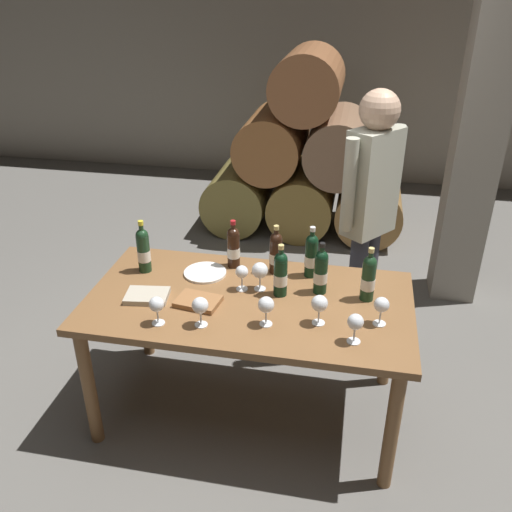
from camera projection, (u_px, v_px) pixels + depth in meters
ground_plane at (249, 408)px, 3.23m from camera, size 14.00×14.00×0.00m
cellar_back_wall at (324, 56)px, 6.21m from camera, size 10.00×0.24×2.80m
barrel_stack at (305, 162)px, 5.17m from camera, size 1.86×0.90×1.69m
stone_pillar at (480, 130)px, 3.78m from camera, size 0.32×0.32×2.60m
dining_table at (249, 313)px, 2.91m from camera, size 1.70×0.90×0.76m
wine_bottle_0 at (368, 278)px, 2.81m from camera, size 0.07×0.07×0.30m
wine_bottle_1 at (311, 255)px, 3.03m from camera, size 0.07×0.07×0.30m
wine_bottle_2 at (280, 273)px, 2.85m from camera, size 0.07×0.07×0.29m
wine_bottle_3 at (276, 252)px, 3.07m from camera, size 0.07×0.07×0.29m
wine_bottle_4 at (234, 247)px, 3.13m from camera, size 0.07×0.07×0.29m
wine_bottle_5 at (143, 250)px, 3.08m from camera, size 0.07×0.07×0.31m
wine_bottle_6 at (321, 271)px, 2.88m from camera, size 0.07×0.07×0.29m
wine_glass_0 at (355, 323)px, 2.49m from camera, size 0.08×0.08×0.15m
wine_glass_1 at (381, 306)px, 2.62m from camera, size 0.07×0.07×0.15m
wine_glass_2 at (242, 273)px, 2.91m from camera, size 0.07×0.07×0.14m
wine_glass_3 at (157, 305)px, 2.63m from camera, size 0.07×0.07×0.15m
wine_glass_4 at (266, 306)px, 2.62m from camera, size 0.08×0.08×0.15m
wine_glass_5 at (260, 271)px, 2.90m from camera, size 0.09×0.09×0.16m
wine_glass_6 at (319, 304)px, 2.63m from camera, size 0.08×0.08×0.16m
wine_glass_7 at (200, 306)px, 2.61m from camera, size 0.08×0.08×0.15m
tasting_notebook at (198, 301)px, 2.82m from camera, size 0.24×0.19×0.03m
leather_ledger at (147, 296)px, 2.87m from camera, size 0.24×0.19×0.03m
serving_plate at (205, 273)px, 3.10m from camera, size 0.24×0.24×0.01m
sommelier_presenting at (370, 203)px, 3.29m from camera, size 0.34×0.41×1.72m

